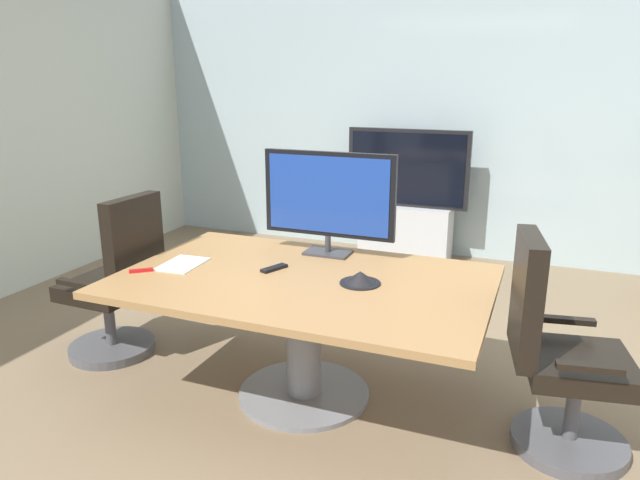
{
  "coord_description": "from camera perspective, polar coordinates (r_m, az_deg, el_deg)",
  "views": [
    {
      "loc": [
        1.12,
        -2.88,
        1.8
      ],
      "look_at": [
        -0.08,
        0.13,
        0.88
      ],
      "focal_mm": 32.51,
      "sensor_mm": 36.0,
      "label": 1
    }
  ],
  "objects": [
    {
      "name": "conference_phone",
      "position": [
        3.1,
        3.98,
        -3.78
      ],
      "size": [
        0.22,
        0.22,
        0.07
      ],
      "color": "black",
      "rests_on": "conference_table"
    },
    {
      "name": "ground_plane",
      "position": [
        3.58,
        0.46,
        -14.4
      ],
      "size": [
        7.21,
        7.21,
        0.0
      ],
      "primitive_type": "plane",
      "color": "#7A664C"
    },
    {
      "name": "whiteboard_marker",
      "position": [
        3.43,
        -17.2,
        -2.88
      ],
      "size": [
        0.11,
        0.1,
        0.02
      ],
      "primitive_type": "cube",
      "rotation": [
        0.0,
        0.0,
        0.68
      ],
      "color": "red",
      "rests_on": "conference_table"
    },
    {
      "name": "wall_display_unit",
      "position": [
        5.88,
        8.46,
        2.32
      ],
      "size": [
        1.2,
        0.36,
        1.31
      ],
      "color": "#B7BABC",
      "rests_on": "ground"
    },
    {
      "name": "office_chair_left",
      "position": [
        4.01,
        -19.29,
        -4.71
      ],
      "size": [
        0.6,
        0.58,
        1.09
      ],
      "rotation": [
        0.0,
        0.0,
        -1.6
      ],
      "color": "#4C4C51",
      "rests_on": "ground"
    },
    {
      "name": "office_chair_right",
      "position": [
        3.1,
        22.33,
        -11.2
      ],
      "size": [
        0.63,
        0.61,
        1.09
      ],
      "rotation": [
        0.0,
        0.0,
        1.74
      ],
      "color": "#4C4C51",
      "rests_on": "ground"
    },
    {
      "name": "remote_control",
      "position": [
        3.33,
        -4.53,
        -2.79
      ],
      "size": [
        0.11,
        0.18,
        0.02
      ],
      "primitive_type": "cube",
      "rotation": [
        0.0,
        0.0,
        -0.4
      ],
      "color": "black",
      "rests_on": "conference_table"
    },
    {
      "name": "paper_notepad",
      "position": [
        3.5,
        -13.4,
        -2.32
      ],
      "size": [
        0.23,
        0.31,
        0.01
      ],
      "primitive_type": "cube",
      "rotation": [
        0.0,
        0.0,
        0.06
      ],
      "color": "white",
      "rests_on": "conference_table"
    },
    {
      "name": "tv_monitor",
      "position": [
        3.54,
        0.85,
        4.23
      ],
      "size": [
        0.84,
        0.18,
        0.64
      ],
      "color": "#333338",
      "rests_on": "conference_table"
    },
    {
      "name": "wall_back_glass_partition",
      "position": [
        6.04,
        11.38,
        12.44
      ],
      "size": [
        6.21,
        0.1,
        2.95
      ],
      "primitive_type": "cube",
      "color": "#9EB2B7",
      "rests_on": "ground"
    },
    {
      "name": "conference_table",
      "position": [
        3.26,
        -1.65,
        -6.51
      ],
      "size": [
        2.03,
        1.29,
        0.73
      ],
      "color": "olive",
      "rests_on": "ground"
    }
  ]
}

